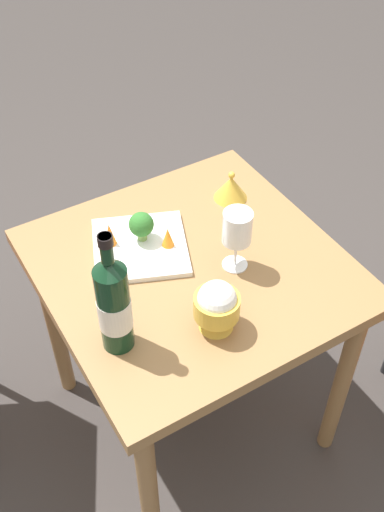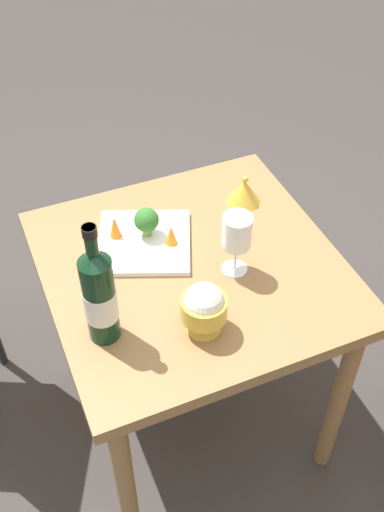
% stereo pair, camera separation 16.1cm
% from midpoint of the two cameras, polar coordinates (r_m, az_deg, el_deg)
% --- Properties ---
extents(ground_plane, '(8.00, 8.00, 0.00)m').
position_cam_midpoint_polar(ground_plane, '(2.21, -2.15, -14.33)').
color(ground_plane, '#383330').
extents(dining_table, '(0.77, 0.77, 0.73)m').
position_cam_midpoint_polar(dining_table, '(1.70, -2.70, -3.32)').
color(dining_table, olive).
rests_on(dining_table, ground_plane).
extents(wine_bottle, '(0.08, 0.08, 0.34)m').
position_cam_midpoint_polar(wine_bottle, '(1.37, -10.61, -4.63)').
color(wine_bottle, black).
rests_on(wine_bottle, dining_table).
extents(wine_glass, '(0.08, 0.08, 0.18)m').
position_cam_midpoint_polar(wine_glass, '(1.53, 1.24, 2.40)').
color(wine_glass, white).
rests_on(wine_glass, dining_table).
extents(rice_bowl, '(0.11, 0.11, 0.14)m').
position_cam_midpoint_polar(rice_bowl, '(1.43, -0.90, -4.81)').
color(rice_bowl, gold).
rests_on(rice_bowl, dining_table).
extents(rice_bowl_lid, '(0.10, 0.10, 0.09)m').
position_cam_midpoint_polar(rice_bowl_lid, '(1.81, 1.09, 6.27)').
color(rice_bowl_lid, gold).
rests_on(rice_bowl_lid, dining_table).
extents(serving_plate, '(0.33, 0.33, 0.02)m').
position_cam_midpoint_polar(serving_plate, '(1.68, -7.58, 0.72)').
color(serving_plate, white).
rests_on(serving_plate, dining_table).
extents(broccoli_floret, '(0.07, 0.07, 0.09)m').
position_cam_midpoint_polar(broccoli_floret, '(1.65, -7.50, 2.74)').
color(broccoli_floret, '#729E4C').
rests_on(broccoli_floret, serving_plate).
extents(carrot_garnish_left, '(0.03, 0.03, 0.06)m').
position_cam_midpoint_polar(carrot_garnish_left, '(1.64, -5.06, 1.65)').
color(carrot_garnish_left, orange).
rests_on(carrot_garnish_left, serving_plate).
extents(carrot_garnish_right, '(0.03, 0.03, 0.07)m').
position_cam_midpoint_polar(carrot_garnish_right, '(1.66, -10.39, 1.89)').
color(carrot_garnish_right, orange).
rests_on(carrot_garnish_right, serving_plate).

